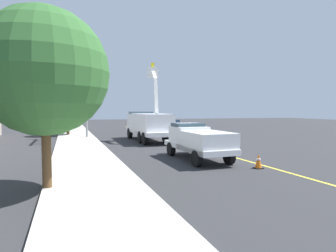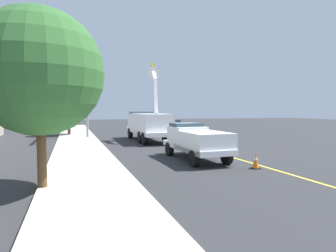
{
  "view_description": "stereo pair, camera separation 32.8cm",
  "coord_description": "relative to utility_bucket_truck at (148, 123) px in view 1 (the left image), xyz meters",
  "views": [
    {
      "loc": [
        -23.08,
        7.79,
        2.9
      ],
      "look_at": [
        1.31,
        0.95,
        1.4
      ],
      "focal_mm": 29.83,
      "sensor_mm": 36.0,
      "label": 1
    },
    {
      "loc": [
        -23.16,
        7.47,
        2.9
      ],
      "look_at": [
        1.31,
        0.95,
        1.4
      ],
      "focal_mm": 29.83,
      "sensor_mm": 36.0,
      "label": 2
    }
  ],
  "objects": [
    {
      "name": "ground",
      "position": [
        -2.27,
        -2.6,
        -1.61
      ],
      "size": [
        120.0,
        120.0,
        0.0
      ],
      "primitive_type": "plane",
      "color": "#2D2D30"
    },
    {
      "name": "sidewalk_far_side",
      "position": [
        -2.93,
        5.97,
        -1.55
      ],
      "size": [
        60.1,
        8.26,
        0.12
      ],
      "primitive_type": "cube",
      "rotation": [
        0.0,
        0.0,
        0.08
      ],
      "color": "#B2ADA3",
      "rests_on": "ground"
    },
    {
      "name": "lane_centre_stripe",
      "position": [
        -2.27,
        -2.6,
        -1.61
      ],
      "size": [
        49.86,
        4.05,
        0.01
      ],
      "primitive_type": "cube",
      "rotation": [
        0.0,
        0.0,
        0.08
      ],
      "color": "yellow",
      "rests_on": "ground"
    },
    {
      "name": "utility_bucket_truck",
      "position": [
        0.0,
        0.0,
        0.0
      ],
      "size": [
        8.37,
        3.13,
        7.27
      ],
      "color": "white",
      "rests_on": "ground"
    },
    {
      "name": "service_pickup_truck",
      "position": [
        -10.4,
        -0.8,
        -0.5
      ],
      "size": [
        5.75,
        2.54,
        2.06
      ],
      "color": "white",
      "rests_on": "ground"
    },
    {
      "name": "passing_minivan",
      "position": [
        7.72,
        -4.15,
        -0.64
      ],
      "size": [
        4.93,
        2.27,
        1.69
      ],
      "color": "navy",
      "rests_on": "ground"
    },
    {
      "name": "traffic_cone_leading",
      "position": [
        -13.46,
        -2.77,
        -1.26
      ],
      "size": [
        0.4,
        0.4,
        0.73
      ],
      "color": "black",
      "rests_on": "ground"
    },
    {
      "name": "traffic_cone_mid_front",
      "position": [
        4.48,
        -1.47,
        -1.18
      ],
      "size": [
        0.4,
        0.4,
        0.87
      ],
      "color": "black",
      "rests_on": "ground"
    },
    {
      "name": "traffic_signal_mast",
      "position": [
        2.27,
        5.35,
        3.89
      ],
      "size": [
        5.29,
        0.84,
        7.79
      ],
      "color": "gray",
      "rests_on": "ground"
    },
    {
      "name": "street_tree_left",
      "position": [
        -14.7,
        6.7,
        2.59
      ],
      "size": [
        4.49,
        4.49,
        6.46
      ],
      "color": "brown",
      "rests_on": "ground"
    },
    {
      "name": "street_tree_right",
      "position": [
        7.44,
        7.57,
        1.68
      ],
      "size": [
        3.7,
        3.7,
        5.15
      ],
      "color": "brown",
      "rests_on": "ground"
    }
  ]
}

